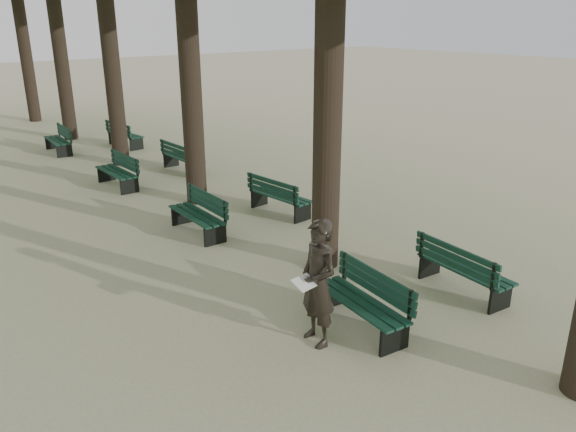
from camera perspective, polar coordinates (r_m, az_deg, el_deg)
ground at (r=8.25m, az=9.92°, el=-14.42°), size 120.00×120.00×0.00m
bench_left_0 at (r=8.84m, az=7.37°, el=-9.67°), size 0.77×1.85×0.92m
bench_left_1 at (r=12.56m, az=-9.17°, el=-0.62°), size 0.63×1.82×0.92m
bench_left_2 at (r=16.52m, az=-16.95°, el=3.73°), size 0.61×1.81×0.92m
bench_left_3 at (r=21.47m, az=-22.30°, el=6.67°), size 0.67×1.83×0.92m
bench_right_0 at (r=10.30m, az=17.38°, el=-6.02°), size 0.74×1.85×0.92m
bench_right_1 at (r=13.69m, az=-0.79°, el=1.36°), size 0.73×1.85×0.92m
bench_right_2 at (r=17.73m, az=-10.59°, el=5.32°), size 0.62×1.82×0.92m
bench_right_3 at (r=21.70m, az=-16.17°, el=7.49°), size 0.76×1.85×0.92m
man_with_map at (r=8.11m, az=3.07°, el=-6.84°), size 0.67×0.80×1.92m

